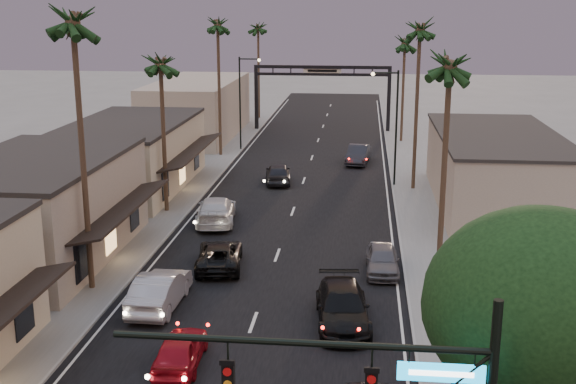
% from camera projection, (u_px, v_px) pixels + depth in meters
% --- Properties ---
extents(ground, '(200.00, 200.00, 0.00)m').
position_uv_depth(ground, '(297.00, 200.00, 52.50)').
color(ground, slate).
rests_on(ground, ground).
extents(road, '(14.00, 120.00, 0.02)m').
position_uv_depth(road, '(303.00, 184.00, 57.31)').
color(road, black).
rests_on(road, ground).
extents(sidewalk_left, '(5.00, 92.00, 0.12)m').
position_uv_depth(sidewalk_left, '(204.00, 162.00, 64.99)').
color(sidewalk_left, slate).
rests_on(sidewalk_left, ground).
extents(sidewalk_right, '(5.00, 92.00, 0.12)m').
position_uv_depth(sidewalk_right, '(418.00, 167.00, 63.06)').
color(sidewalk_right, slate).
rests_on(sidewalk_right, ground).
extents(storefront_mid, '(8.00, 14.00, 5.50)m').
position_uv_depth(storefront_mid, '(38.00, 212.00, 39.65)').
color(storefront_mid, gray).
rests_on(storefront_mid, ground).
extents(storefront_far, '(8.00, 16.00, 5.00)m').
position_uv_depth(storefront_far, '(130.00, 157.00, 55.11)').
color(storefront_far, '#B4AA89').
rests_on(storefront_far, ground).
extents(storefront_dist, '(8.00, 20.00, 6.00)m').
position_uv_depth(storefront_dist, '(198.00, 109.00, 77.12)').
color(storefront_dist, gray).
rests_on(storefront_dist, ground).
extents(building_right, '(8.00, 18.00, 5.00)m').
position_uv_depth(building_right, '(496.00, 171.00, 50.44)').
color(building_right, gray).
rests_on(building_right, ground).
extents(corner_tree, '(6.20, 6.20, 8.80)m').
position_uv_depth(corner_tree, '(544.00, 316.00, 18.70)').
color(corner_tree, '#38281C').
rests_on(corner_tree, ground).
extents(arch, '(15.20, 0.40, 7.27)m').
position_uv_depth(arch, '(322.00, 81.00, 79.97)').
color(arch, black).
rests_on(arch, ground).
extents(streetlight_right, '(2.13, 0.30, 9.00)m').
position_uv_depth(streetlight_right, '(393.00, 119.00, 55.26)').
color(streetlight_right, black).
rests_on(streetlight_right, ground).
extents(streetlight_left, '(2.13, 0.30, 9.00)m').
position_uv_depth(streetlight_left, '(243.00, 96.00, 69.18)').
color(streetlight_left, black).
rests_on(streetlight_left, ground).
extents(palm_lb, '(3.20, 3.20, 15.20)m').
position_uv_depth(palm_lb, '(72.00, 14.00, 32.67)').
color(palm_lb, '#38281C').
rests_on(palm_lb, ground).
extents(palm_lc, '(3.20, 3.20, 12.20)m').
position_uv_depth(palm_lc, '(160.00, 57.00, 46.88)').
color(palm_lc, '#38281C').
rests_on(palm_lc, ground).
extents(palm_ld, '(3.20, 3.20, 14.20)m').
position_uv_depth(palm_ld, '(218.00, 20.00, 64.67)').
color(palm_ld, '#38281C').
rests_on(palm_ld, ground).
extents(palm_ra, '(3.20, 3.20, 13.20)m').
position_uv_depth(palm_ra, '(450.00, 57.00, 33.34)').
color(palm_ra, '#38281C').
rests_on(palm_ra, ground).
extents(palm_rb, '(3.20, 3.20, 14.20)m').
position_uv_depth(palm_rb, '(420.00, 24.00, 52.34)').
color(palm_rb, '#38281C').
rests_on(palm_rb, ground).
extents(palm_rc, '(3.20, 3.20, 12.20)m').
position_uv_depth(palm_rc, '(405.00, 39.00, 72.08)').
color(palm_rc, '#38281C').
rests_on(palm_rc, ground).
extents(palm_far, '(3.20, 3.20, 13.20)m').
position_uv_depth(palm_far, '(258.00, 25.00, 87.02)').
color(palm_far, '#38281C').
rests_on(palm_far, ground).
extents(oncoming_red, '(1.83, 4.21, 1.42)m').
position_uv_depth(oncoming_red, '(180.00, 349.00, 28.24)').
color(oncoming_red, maroon).
rests_on(oncoming_red, ground).
extents(oncoming_pickup, '(2.95, 5.30, 1.40)m').
position_uv_depth(oncoming_pickup, '(219.00, 255.00, 38.89)').
color(oncoming_pickup, black).
rests_on(oncoming_pickup, ground).
extents(oncoming_silver, '(1.92, 5.23, 1.71)m').
position_uv_depth(oncoming_silver, '(160.00, 290.00, 33.74)').
color(oncoming_silver, gray).
rests_on(oncoming_silver, ground).
extents(oncoming_white, '(3.12, 6.13, 1.70)m').
position_uv_depth(oncoming_white, '(216.00, 210.00, 46.84)').
color(oncoming_white, '#BABABA').
rests_on(oncoming_white, ground).
extents(oncoming_dgrey, '(2.52, 4.92, 1.60)m').
position_uv_depth(oncoming_dgrey, '(278.00, 173.00, 57.30)').
color(oncoming_dgrey, black).
rests_on(oncoming_dgrey, ground).
extents(curbside_black, '(2.83, 5.79, 1.62)m').
position_uv_depth(curbside_black, '(343.00, 307.00, 31.96)').
color(curbside_black, black).
rests_on(curbside_black, ground).
extents(curbside_grey, '(1.77, 4.28, 1.45)m').
position_uv_depth(curbside_grey, '(382.00, 260.00, 38.14)').
color(curbside_grey, '#525257').
rests_on(curbside_grey, ground).
extents(curbside_far, '(2.26, 5.11, 1.63)m').
position_uv_depth(curbside_far, '(358.00, 155.00, 64.37)').
color(curbside_far, black).
rests_on(curbside_far, ground).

